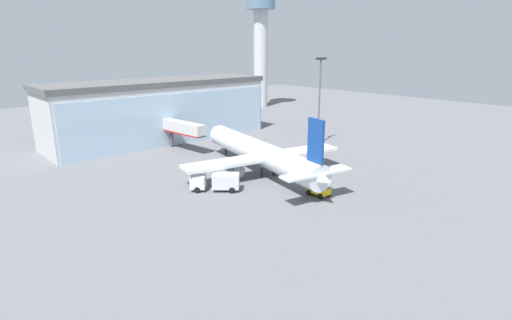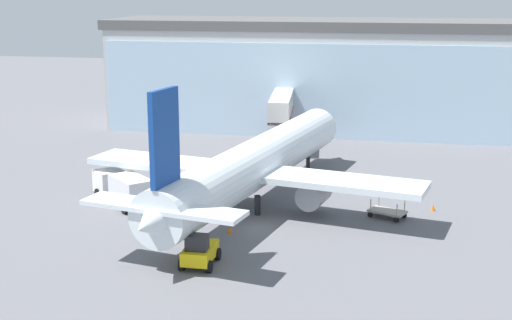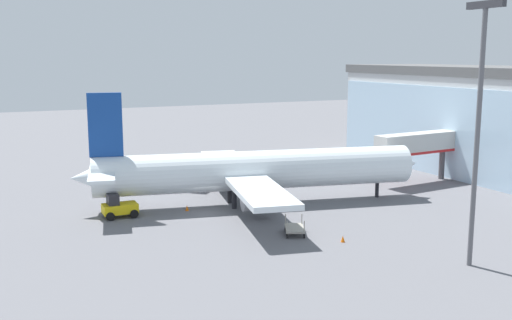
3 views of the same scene
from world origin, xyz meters
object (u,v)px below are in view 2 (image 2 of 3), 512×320
(safety_cone_nose, at_px, (230,229))
(safety_cone_wingtip, at_px, (433,208))
(jet_bridge, at_px, (282,107))
(pushback_tug, at_px, (199,252))
(catering_truck, at_px, (124,188))
(airplane, at_px, (254,165))
(baggage_cart, at_px, (387,212))

(safety_cone_nose, relative_size, safety_cone_wingtip, 1.00)
(jet_bridge, xyz_separation_m, pushback_tug, (0.34, -35.97, -3.65))
(safety_cone_nose, bearing_deg, jet_bridge, 91.58)
(jet_bridge, height_order, pushback_tug, jet_bridge)
(catering_truck, height_order, safety_cone_nose, catering_truck)
(airplane, distance_m, safety_cone_wingtip, 15.04)
(pushback_tug, xyz_separation_m, safety_cone_nose, (0.47, 6.63, -0.70))
(airplane, bearing_deg, jet_bridge, 15.12)
(pushback_tug, xyz_separation_m, safety_cone_wingtip, (15.56, 14.94, -0.70))
(safety_cone_nose, bearing_deg, safety_cone_wingtip, 28.85)
(catering_truck, bearing_deg, jet_bridge, -68.31)
(pushback_tug, bearing_deg, jet_bridge, 0.64)
(safety_cone_nose, height_order, safety_cone_wingtip, same)
(safety_cone_wingtip, bearing_deg, jet_bridge, 127.11)
(airplane, height_order, pushback_tug, airplane)
(pushback_tug, bearing_deg, airplane, -3.96)
(baggage_cart, xyz_separation_m, safety_cone_wingtip, (3.64, 2.51, -0.23))
(airplane, bearing_deg, safety_cone_nose, -172.24)
(jet_bridge, relative_size, catering_truck, 1.74)
(catering_truck, distance_m, baggage_cart, 21.76)
(jet_bridge, relative_size, pushback_tug, 3.72)
(catering_truck, height_order, baggage_cart, catering_truck)
(jet_bridge, height_order, safety_cone_wingtip, jet_bridge)
(pushback_tug, bearing_deg, safety_cone_nose, -3.94)
(airplane, xyz_separation_m, pushback_tug, (-0.95, -13.45, -2.56))
(safety_cone_nose, bearing_deg, catering_truck, 153.45)
(baggage_cart, relative_size, safety_cone_wingtip, 5.84)
(airplane, height_order, baggage_cart, airplane)
(safety_cone_wingtip, bearing_deg, catering_truck, -172.85)
(jet_bridge, bearing_deg, safety_cone_wingtip, -148.42)
(jet_bridge, bearing_deg, catering_truck, 153.13)
(catering_truck, xyz_separation_m, safety_cone_nose, (10.27, -5.13, -1.19))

